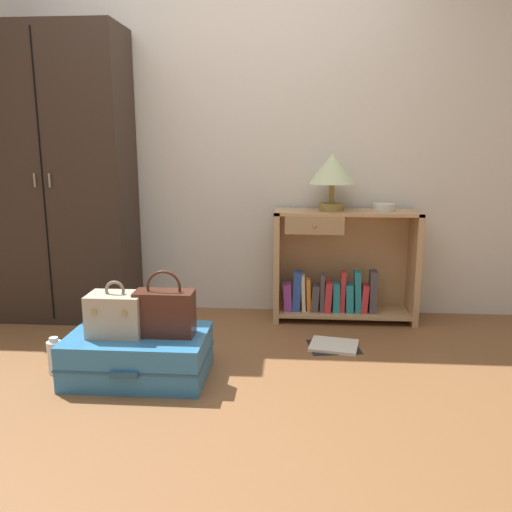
# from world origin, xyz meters

# --- Properties ---
(ground_plane) EXTENTS (9.00, 9.00, 0.00)m
(ground_plane) POSITION_xyz_m (0.00, 0.00, 0.00)
(ground_plane) COLOR brown
(back_wall) EXTENTS (6.40, 0.10, 2.60)m
(back_wall) POSITION_xyz_m (0.00, 1.50, 1.30)
(back_wall) COLOR silver
(back_wall) RESTS_ON ground_plane
(wardrobe) EXTENTS (0.99, 0.47, 1.98)m
(wardrobe) POSITION_xyz_m (-1.16, 1.20, 0.99)
(wardrobe) COLOR #33261E
(wardrobe) RESTS_ON ground_plane
(bookshelf) EXTENTS (0.99, 0.32, 0.77)m
(bookshelf) POSITION_xyz_m (0.80, 1.28, 0.36)
(bookshelf) COLOR tan
(bookshelf) RESTS_ON ground_plane
(table_lamp) EXTENTS (0.32, 0.32, 0.39)m
(table_lamp) POSITION_xyz_m (0.72, 1.26, 1.04)
(table_lamp) COLOR olive
(table_lamp) RESTS_ON bookshelf
(bowl) EXTENTS (0.15, 0.15, 0.05)m
(bowl) POSITION_xyz_m (1.08, 1.31, 0.80)
(bowl) COLOR silver
(bowl) RESTS_ON bookshelf
(suitcase_large) EXTENTS (0.74, 0.50, 0.24)m
(suitcase_large) POSITION_xyz_m (-0.34, 0.23, 0.12)
(suitcase_large) COLOR teal
(suitcase_large) RESTS_ON ground_plane
(train_case) EXTENTS (0.28, 0.20, 0.29)m
(train_case) POSITION_xyz_m (-0.45, 0.21, 0.35)
(train_case) COLOR #B7A88E
(train_case) RESTS_ON suitcase_large
(handbag) EXTENTS (0.31, 0.14, 0.35)m
(handbag) POSITION_xyz_m (-0.19, 0.23, 0.37)
(handbag) COLOR #472319
(handbag) RESTS_ON suitcase_large
(bottle) EXTENTS (0.08, 0.08, 0.20)m
(bottle) POSITION_xyz_m (-0.81, 0.24, 0.09)
(bottle) COLOR white
(bottle) RESTS_ON ground_plane
(open_book_on_floor) EXTENTS (0.34, 0.30, 0.02)m
(open_book_on_floor) POSITION_xyz_m (0.73, 0.73, 0.01)
(open_book_on_floor) COLOR white
(open_book_on_floor) RESTS_ON ground_plane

